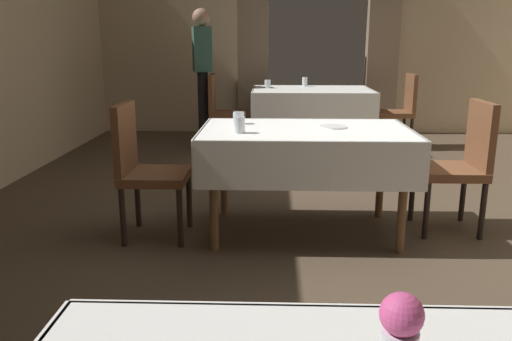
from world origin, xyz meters
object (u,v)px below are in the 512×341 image
at_px(glass_mid_c, 239,118).
at_px(person_waiter_by_doorway, 202,66).
at_px(dining_table_far, 312,96).
at_px(chair_mid_left, 143,165).
at_px(chair_far_right, 400,107).
at_px(plate_mid_a, 333,127).
at_px(glass_mid_b, 239,125).
at_px(chair_far_left, 222,108).
at_px(dining_table_mid, 305,143).
at_px(glass_far_b, 268,84).
at_px(glass_far_a, 305,82).
at_px(chair_mid_right, 461,160).

relative_size(glass_mid_c, person_waiter_by_doorway, 0.05).
distance_m(dining_table_far, chair_mid_left, 3.37).
relative_size(chair_far_right, plate_mid_a, 4.90).
bearing_deg(chair_far_right, glass_mid_b, -119.37).
bearing_deg(chair_far_left, dining_table_mid, -73.46).
bearing_deg(glass_mid_b, dining_table_far, 77.53).
bearing_deg(dining_table_mid, chair_far_right, 65.67).
xyz_separation_m(glass_mid_c, person_waiter_by_doorway, (-0.65, 2.94, 0.23)).
distance_m(dining_table_mid, glass_far_b, 3.07).
xyz_separation_m(chair_far_left, glass_far_b, (0.57, 0.13, 0.29)).
relative_size(chair_mid_left, chair_far_left, 1.00).
distance_m(dining_table_far, chair_far_left, 1.13).
distance_m(chair_mid_left, chair_far_left, 3.04).
relative_size(chair_mid_left, glass_far_b, 8.98).
bearing_deg(glass_far_b, dining_table_mid, -84.42).
height_order(chair_far_left, glass_far_b, chair_far_left).
bearing_deg(glass_far_b, chair_mid_left, -104.29).
bearing_deg(glass_mid_b, glass_far_b, 87.44).
bearing_deg(dining_table_far, glass_mid_c, -104.69).
bearing_deg(person_waiter_by_doorway, plate_mid_a, -66.88).
distance_m(chair_far_left, glass_mid_c, 2.77).
relative_size(chair_mid_left, person_waiter_by_doorway, 0.54).
height_order(chair_far_left, glass_far_a, chair_far_left).
bearing_deg(chair_mid_left, dining_table_mid, 5.90).
xyz_separation_m(chair_mid_left, glass_mid_c, (0.63, 0.30, 0.28)).
distance_m(chair_mid_left, person_waiter_by_doorway, 3.29).
xyz_separation_m(chair_mid_left, glass_far_a, (1.29, 3.44, 0.29)).
bearing_deg(glass_far_b, person_waiter_by_doorway, 174.60).
relative_size(dining_table_mid, chair_far_right, 1.55).
bearing_deg(chair_mid_right, plate_mid_a, -177.29).
distance_m(dining_table_far, chair_far_right, 1.13).
bearing_deg(person_waiter_by_doorway, chair_far_right, -2.06).
bearing_deg(dining_table_far, chair_far_left, -177.77).
distance_m(dining_table_mid, dining_table_far, 2.97).
relative_size(chair_mid_right, chair_far_left, 1.00).
bearing_deg(chair_mid_left, glass_mid_c, 25.68).
height_order(glass_mid_b, glass_mid_c, glass_mid_b).
xyz_separation_m(chair_mid_left, glass_far_b, (0.81, 3.17, 0.29)).
bearing_deg(chair_mid_right, glass_far_a, 105.87).
height_order(chair_mid_right, person_waiter_by_doorway, person_waiter_by_doorway).
relative_size(chair_mid_left, chair_far_right, 1.00).
bearing_deg(plate_mid_a, person_waiter_by_doorway, 113.12).
xyz_separation_m(glass_mid_c, glass_far_a, (0.66, 3.14, 0.02)).
distance_m(dining_table_mid, person_waiter_by_doorway, 3.35).
bearing_deg(chair_mid_left, dining_table_far, 66.18).
xyz_separation_m(chair_mid_left, chair_far_right, (2.48, 3.16, 0.00)).
distance_m(dining_table_mid, chair_mid_left, 1.12).
distance_m(chair_far_right, chair_far_left, 2.25).
distance_m(dining_table_mid, chair_mid_right, 1.12).
height_order(glass_mid_c, glass_far_a, glass_far_a).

